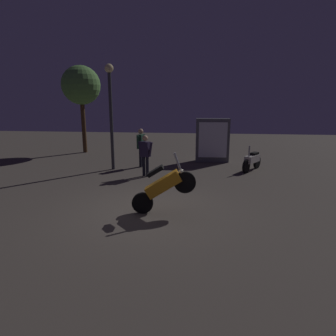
# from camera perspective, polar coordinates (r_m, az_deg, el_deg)

# --- Properties ---
(ground_plane) EXTENTS (40.00, 40.00, 0.00)m
(ground_plane) POSITION_cam_1_polar(r_m,az_deg,el_deg) (7.82, -3.97, -8.45)
(ground_plane) COLOR #4C443D
(motorcycle_orange_foreground) EXTENTS (1.66, 0.36, 1.63)m
(motorcycle_orange_foreground) POSITION_cam_1_polar(r_m,az_deg,el_deg) (7.35, -0.95, -3.68)
(motorcycle_orange_foreground) COLOR black
(motorcycle_orange_foreground) RESTS_ON ground_plane
(motorcycle_white_parked_left) EXTENTS (0.99, 1.45, 1.11)m
(motorcycle_white_parked_left) POSITION_cam_1_polar(r_m,az_deg,el_deg) (12.68, 16.43, 1.46)
(motorcycle_white_parked_left) COLOR black
(motorcycle_white_parked_left) RESTS_ON ground_plane
(person_rider_beside) EXTENTS (0.65, 0.35, 1.62)m
(person_rider_beside) POSITION_cam_1_polar(r_m,az_deg,el_deg) (11.13, -4.54, 3.16)
(person_rider_beside) COLOR black
(person_rider_beside) RESTS_ON ground_plane
(person_bystander_far) EXTENTS (0.33, 0.67, 1.72)m
(person_bystander_far) POSITION_cam_1_polar(r_m,az_deg,el_deg) (12.82, -5.42, 4.74)
(person_bystander_far) COLOR black
(person_bystander_far) RESTS_ON ground_plane
(streetlamp_near) EXTENTS (0.36, 0.36, 4.38)m
(streetlamp_near) POSITION_cam_1_polar(r_m,az_deg,el_deg) (12.39, -11.40, 12.63)
(streetlamp_near) COLOR #38383D
(streetlamp_near) RESTS_ON ground_plane
(tree_left_bg) EXTENTS (2.14, 2.14, 4.85)m
(tree_left_bg) POSITION_cam_1_polar(r_m,az_deg,el_deg) (17.23, -16.96, 15.40)
(tree_left_bg) COLOR #4C331E
(tree_left_bg) RESTS_ON ground_plane
(kiosk_billboard) EXTENTS (1.62, 0.60, 2.10)m
(kiosk_billboard) POSITION_cam_1_polar(r_m,az_deg,el_deg) (14.10, 8.85, 5.48)
(kiosk_billboard) COLOR #595960
(kiosk_billboard) RESTS_ON ground_plane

